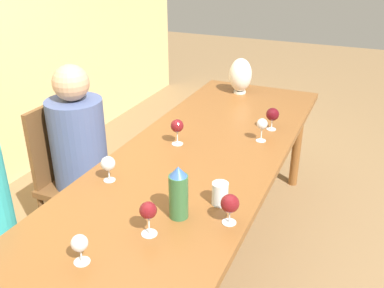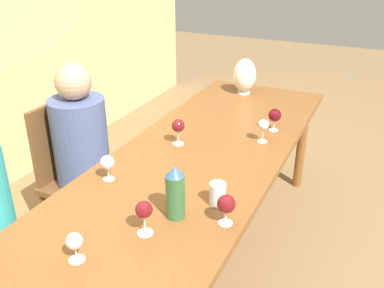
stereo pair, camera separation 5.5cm
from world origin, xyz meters
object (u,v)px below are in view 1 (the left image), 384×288
object	(u,v)px
wine_glass_4	(80,244)
wine_glass_6	(108,164)
vase	(240,75)
wine_glass_5	(273,115)
wine_glass_7	(148,211)
wine_glass_2	(230,204)
wine_glass_3	(177,126)
water_tumbler	(220,194)
wine_glass_0	(262,125)
water_bottle	(178,193)
chair_far	(73,173)
person_far	(82,155)

from	to	relation	value
wine_glass_4	wine_glass_6	bearing A→B (deg)	23.94
vase	wine_glass_5	world-z (taller)	vase
vase	wine_glass_7	world-z (taller)	vase
wine_glass_5	wine_glass_2	bearing A→B (deg)	-175.47
wine_glass_2	wine_glass_4	world-z (taller)	wine_glass_2
wine_glass_5	wine_glass_3	bearing A→B (deg)	133.88
water_tumbler	vase	world-z (taller)	vase
wine_glass_0	wine_glass_7	distance (m)	1.05
water_bottle	wine_glass_3	size ratio (longest dim) A/B	1.58
water_tumbler	wine_glass_2	size ratio (longest dim) A/B	0.78
wine_glass_6	chair_far	world-z (taller)	chair_far
wine_glass_5	wine_glass_4	bearing A→B (deg)	167.35
person_far	wine_glass_5	bearing A→B (deg)	-60.82
water_bottle	wine_glass_4	distance (m)	0.45
wine_glass_6	wine_glass_7	xyz separation A→B (m)	(-0.29, -0.38, 0.02)
water_bottle	wine_glass_0	bearing A→B (deg)	-7.48
chair_far	person_far	world-z (taller)	person_far
water_tumbler	wine_glass_6	xyz separation A→B (m)	(-0.02, 0.56, 0.04)
water_tumbler	wine_glass_2	bearing A→B (deg)	-144.29
water_tumbler	wine_glass_5	xyz separation A→B (m)	(0.91, -0.00, 0.05)
water_tumbler	wine_glass_2	xyz separation A→B (m)	(-0.12, -0.09, 0.04)
wine_glass_5	water_bottle	bearing A→B (deg)	173.09
water_tumbler	wine_glass_7	distance (m)	0.37
water_bottle	wine_glass_4	size ratio (longest dim) A/B	2.03
wine_glass_2	wine_glass_3	distance (m)	0.80
wine_glass_3	person_far	xyz separation A→B (m)	(-0.14, 0.58, -0.23)
chair_far	wine_glass_6	bearing A→B (deg)	-123.74
wine_glass_7	person_far	world-z (taller)	person_far
vase	wine_glass_2	size ratio (longest dim) A/B	2.01
wine_glass_5	chair_far	bearing A→B (deg)	117.21
person_far	wine_glass_0	bearing A→B (deg)	-69.29
wine_glass_3	wine_glass_7	world-z (taller)	wine_glass_3
vase	wine_glass_0	bearing A→B (deg)	-153.89
wine_glass_7	person_far	distance (m)	1.08
wine_glass_5	water_tumbler	bearing A→B (deg)	179.73
wine_glass_5	wine_glass_6	xyz separation A→B (m)	(-0.93, 0.57, -0.01)
vase	wine_glass_3	bearing A→B (deg)	177.56
water_bottle	wine_glass_5	world-z (taller)	water_bottle
chair_far	wine_glass_4	bearing A→B (deg)	-139.06
water_tumbler	wine_glass_4	distance (m)	0.65
wine_glass_3	wine_glass_4	bearing A→B (deg)	-173.84
wine_glass_4	wine_glass_3	bearing A→B (deg)	6.16
person_far	wine_glass_2	bearing A→B (deg)	-112.45
wine_glass_6	wine_glass_7	bearing A→B (deg)	-127.47
wine_glass_7	wine_glass_2	bearing A→B (deg)	-53.21
wine_glass_2	wine_glass_5	size ratio (longest dim) A/B	0.95
wine_glass_2	person_far	world-z (taller)	person_far
chair_far	person_far	size ratio (longest dim) A/B	0.78
wine_glass_3	chair_far	distance (m)	0.78
water_bottle	person_far	size ratio (longest dim) A/B	0.20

